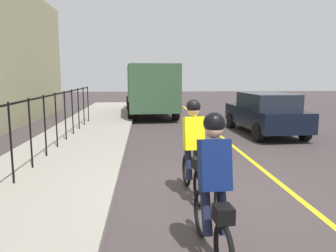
% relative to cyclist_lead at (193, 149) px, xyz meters
% --- Properties ---
extents(ground_plane, '(80.00, 80.00, 0.00)m').
position_rel_cyclist_lead_xyz_m(ground_plane, '(0.12, -0.33, -0.91)').
color(ground_plane, '#3F3536').
extents(lane_line_centre, '(36.00, 0.12, 0.01)m').
position_rel_cyclist_lead_xyz_m(lane_line_centre, '(0.12, -1.93, -0.91)').
color(lane_line_centre, yellow).
rests_on(lane_line_centre, ground).
extents(sidewalk, '(40.00, 3.20, 0.15)m').
position_rel_cyclist_lead_xyz_m(sidewalk, '(0.12, 3.07, -0.84)').
color(sidewalk, gray).
rests_on(sidewalk, ground).
extents(iron_fence, '(16.67, 0.04, 1.60)m').
position_rel_cyclist_lead_xyz_m(iron_fence, '(1.12, 3.47, 0.33)').
color(iron_fence, black).
rests_on(iron_fence, sidewalk).
extents(cyclist_lead, '(1.71, 0.38, 1.83)m').
position_rel_cyclist_lead_xyz_m(cyclist_lead, '(0.00, 0.00, 0.00)').
color(cyclist_lead, black).
rests_on(cyclist_lead, ground).
extents(cyclist_follow, '(1.71, 0.38, 1.83)m').
position_rel_cyclist_lead_xyz_m(cyclist_follow, '(-2.12, 0.07, 0.00)').
color(cyclist_follow, black).
rests_on(cyclist_follow, ground).
extents(patrol_sedan, '(4.48, 2.09, 1.58)m').
position_rel_cyclist_lead_xyz_m(patrol_sedan, '(6.43, -3.73, -0.09)').
color(patrol_sedan, black).
rests_on(patrol_sedan, ground).
extents(box_truck_background, '(6.85, 2.88, 2.78)m').
position_rel_cyclist_lead_xyz_m(box_truck_background, '(12.35, 0.57, 0.64)').
color(box_truck_background, '#335135').
rests_on(box_truck_background, ground).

